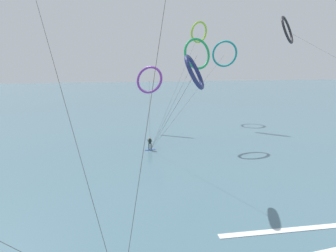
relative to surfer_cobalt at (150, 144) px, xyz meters
The scene contains 9 objects.
sea_water 74.28m from the surfer_cobalt, 90.34° to the left, with size 400.00×200.00×0.08m, color slate.
surfer_cobalt is the anchor object (origin of this frame).
kite_charcoal 34.40m from the surfer_cobalt, 23.50° to the left, with size 5.44×40.08×19.62m.
kite_lime 31.41m from the surfer_cobalt, 56.52° to the left, with size 16.97×23.70×19.56m.
kite_violet 14.28m from the surfer_cobalt, 78.74° to the left, with size 4.77×13.99×10.74m.
kite_emerald 13.80m from the surfer_cobalt, 21.41° to the left, with size 9.41×3.95×14.38m.
kite_navy 15.32m from the surfer_cobalt, 83.26° to the right, with size 3.08×13.94×11.56m.
kite_teal 23.27m from the surfer_cobalt, 38.02° to the left, with size 17.63×14.21×15.04m.
wave_crest_far 21.98m from the surfer_cobalt, 70.74° to the right, with size 13.81×0.50×0.12m, color white.
Camera 1 is at (-6.39, -3.27, 10.47)m, focal length 30.89 mm.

